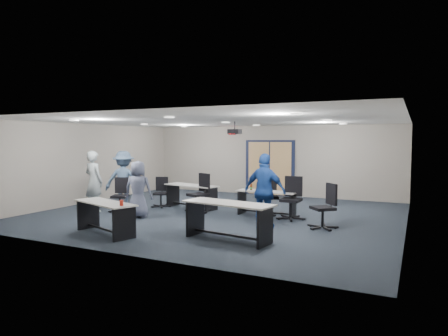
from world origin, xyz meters
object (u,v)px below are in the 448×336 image
at_px(table_back_left, 191,192).
at_px(person_gray, 94,181).
at_px(chair_loose_left, 120,195).
at_px(chair_back_b, 198,193).
at_px(person_back, 124,180).
at_px(table_front_left, 105,212).
at_px(chair_back_d, 291,198).
at_px(table_front_right, 228,214).
at_px(table_back_right, 266,199).
at_px(chair_back_a, 161,192).
at_px(person_plaid, 138,189).
at_px(person_navy, 265,191).
at_px(chair_loose_right, 323,206).
at_px(chair_back_c, 270,196).

relative_size(table_back_left, person_gray, 1.04).
bearing_deg(chair_loose_left, chair_back_b, 1.03).
bearing_deg(person_back, chair_loose_left, 90.31).
xyz_separation_m(table_front_left, chair_back_d, (3.33, 3.49, 0.07)).
bearing_deg(person_back, person_gray, 31.02).
distance_m(table_front_left, table_front_right, 2.86).
xyz_separation_m(table_front_left, chair_loose_left, (-1.61, 2.37, 0.00)).
relative_size(table_back_right, chair_back_a, 1.82).
bearing_deg(table_front_right, table_front_left, -157.21).
relative_size(table_front_left, chair_loose_left, 1.87).
bearing_deg(chair_back_d, person_back, -173.11).
xyz_separation_m(table_front_left, person_plaid, (-0.56, 1.91, 0.28)).
relative_size(chair_back_a, chair_back_d, 0.83).
bearing_deg(chair_back_b, person_navy, -1.74).
xyz_separation_m(chair_back_b, chair_loose_right, (3.81, -0.59, -0.03)).
height_order(chair_back_a, chair_loose_left, chair_loose_left).
xyz_separation_m(table_back_right, person_gray, (-4.87, -1.68, 0.43)).
xyz_separation_m(chair_back_c, person_gray, (-4.90, -1.85, 0.36)).
height_order(chair_back_a, person_gray, person_gray).
xyz_separation_m(table_front_right, chair_back_d, (0.57, 2.76, 0.02)).
bearing_deg(person_gray, chair_back_b, -149.26).
bearing_deg(table_front_left, chair_back_a, 123.66).
bearing_deg(table_front_right, chair_loose_right, 59.43).
distance_m(table_front_left, person_back, 3.38).
relative_size(person_gray, person_navy, 1.00).
bearing_deg(chair_back_c, person_plaid, -173.33).
distance_m(table_front_right, table_back_right, 3.01).
relative_size(chair_back_b, person_back, 0.64).
bearing_deg(person_plaid, table_back_left, -123.77).
bearing_deg(chair_back_a, chair_loose_right, -32.44).
xyz_separation_m(table_front_left, person_back, (-1.82, 2.82, 0.40)).
height_order(table_front_left, chair_back_a, chair_back_a).
bearing_deg(person_plaid, table_front_left, 87.89).
distance_m(table_back_right, person_navy, 1.73).
bearing_deg(person_back, chair_back_a, -162.17).
bearing_deg(chair_back_d, chair_back_c, 150.73).
xyz_separation_m(chair_loose_left, person_plaid, (1.05, -0.46, 0.28)).
distance_m(table_back_left, chair_back_d, 3.37).
height_order(chair_back_c, chair_loose_left, chair_back_c).
bearing_deg(chair_back_c, table_back_left, 154.83).
xyz_separation_m(chair_back_a, person_navy, (4.07, -1.46, 0.43)).
bearing_deg(table_back_left, table_front_left, -78.35).
height_order(table_back_left, chair_loose_left, chair_loose_left).
bearing_deg(table_front_right, chair_back_d, 86.22).
relative_size(chair_loose_left, person_navy, 0.56).
bearing_deg(person_navy, chair_back_d, -94.67).
relative_size(chair_loose_right, person_back, 0.61).
distance_m(chair_back_b, person_plaid, 1.80).
relative_size(table_front_right, person_back, 1.15).
height_order(table_back_right, chair_back_c, chair_back_c).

